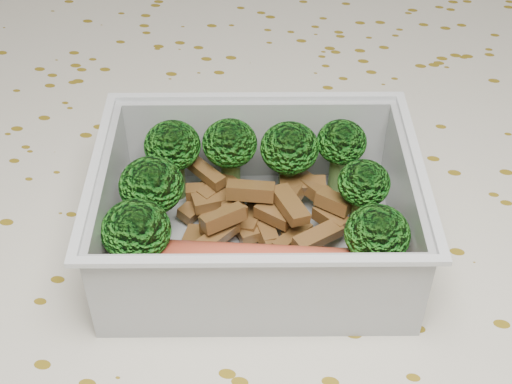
# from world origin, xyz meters

# --- Properties ---
(dining_table) EXTENTS (1.40, 0.90, 0.75)m
(dining_table) POSITION_xyz_m (0.00, 0.00, 0.67)
(dining_table) COLOR brown
(dining_table) RESTS_ON ground
(tablecloth) EXTENTS (1.46, 0.96, 0.19)m
(tablecloth) POSITION_xyz_m (0.00, 0.00, 0.72)
(tablecloth) COLOR beige
(tablecloth) RESTS_ON dining_table
(lunch_container) EXTENTS (0.22, 0.19, 0.07)m
(lunch_container) POSITION_xyz_m (0.01, -0.02, 0.78)
(lunch_container) COLOR silver
(lunch_container) RESTS_ON tablecloth
(broccoli_florets) EXTENTS (0.18, 0.14, 0.06)m
(broccoli_florets) POSITION_xyz_m (0.00, -0.01, 0.80)
(broccoli_florets) COLOR #608C3F
(broccoli_florets) RESTS_ON lunch_container
(meat_pile) EXTENTS (0.12, 0.09, 0.03)m
(meat_pile) POSITION_xyz_m (0.00, -0.01, 0.78)
(meat_pile) COLOR brown
(meat_pile) RESTS_ON lunch_container
(sausage) EXTENTS (0.17, 0.05, 0.03)m
(sausage) POSITION_xyz_m (0.02, -0.06, 0.78)
(sausage) COLOR #CC4C32
(sausage) RESTS_ON lunch_container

